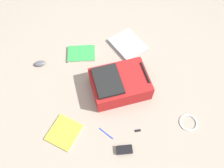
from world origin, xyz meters
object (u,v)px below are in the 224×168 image
Objects in this scene: laptop at (128,45)px; pen_black at (106,133)px; book_manual at (64,132)px; cable_coil at (188,123)px; book_red at (81,54)px; usb_stick at (138,131)px; power_brick at (124,150)px; backpack at (119,84)px; computer_mouse at (40,63)px.

laptop is 0.89m from pen_black.
pen_black is at bearing 65.28° from book_manual.
book_red is at bearing -150.92° from cable_coil.
laptop reaches higher than usb_stick.
power_brick is (0.96, -0.01, 0.00)m from book_red.
pen_black is (0.32, -0.25, -0.08)m from backpack.
power_brick is at bearing 23.71° from pen_black.
backpack is 1.39× the size of laptop.
cable_coil is (0.97, 0.54, -0.01)m from book_red.
book_red is at bearing 173.95° from pen_black.
cable_coil is at bearing 54.10° from computer_mouse.
book_manual is 0.96m from cable_coil.
pen_black is 0.24m from usb_stick.
computer_mouse is at bearing -98.07° from laptop.
backpack is 0.76m from computer_mouse.
power_brick is (0.89, -0.45, -0.00)m from laptop.
usb_stick is at bearing 41.97° from computer_mouse.
computer_mouse reaches higher than power_brick.
usb_stick is at bearing -20.21° from laptop.
pen_black is at bearing -36.17° from laptop.
book_manual is at bearing -114.72° from pen_black.
laptop is at bearing 125.69° from book_manual.
power_brick is at bearing -0.55° from book_red.
pen_black is (-0.17, -0.07, -0.01)m from power_brick.
usb_stick is at bearing -2.94° from backpack.
computer_mouse is at bearing -160.33° from pen_black.
backpack is at bearing 109.00° from book_manual.
power_brick reaches higher than usb_stick.
cable_coil is (1.01, 0.92, -0.01)m from computer_mouse.
computer_mouse is (-0.51, -0.55, -0.07)m from backpack.
computer_mouse is at bearing -137.62° from cable_coil.
pen_black is at bearing 31.40° from computer_mouse.
book_red is at bearing 179.45° from power_brick.
backpack is at bearing 141.67° from pen_black.
power_brick reaches higher than pen_black.
computer_mouse reaches higher than cable_coil.
book_manual is 2.71× the size of power_brick.
laptop is 2.56× the size of cable_coil.
laptop is at bearing -173.71° from cable_coil.
cable_coil is 3.07× the size of usb_stick.
cable_coil is at bearing 75.72° from usb_stick.
power_brick is at bearing 50.17° from book_manual.
cable_coil is at bearing 71.30° from book_manual.
book_red is 0.88m from usb_stick.
laptop is at bearing 159.79° from usb_stick.
power_brick is (0.49, -0.18, -0.07)m from backpack.
computer_mouse is 1.05m from usb_stick.
pen_black is 2.96× the size of usb_stick.
computer_mouse is 0.76× the size of pen_black.
computer_mouse is at bearing -96.12° from book_red.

